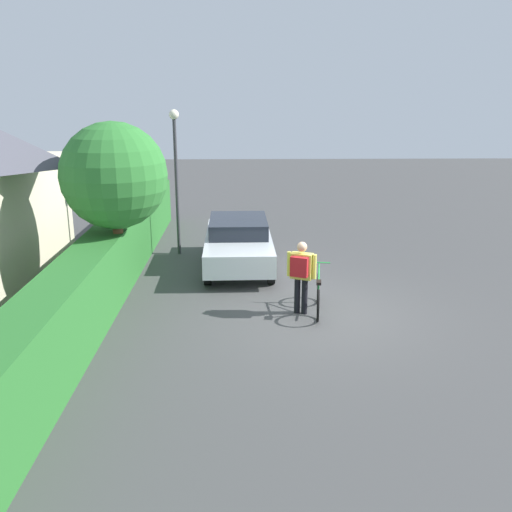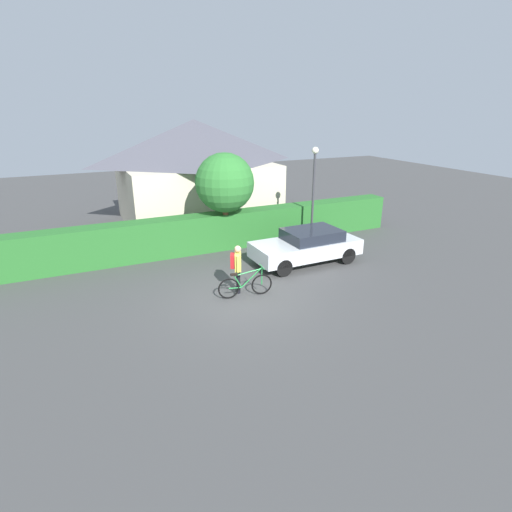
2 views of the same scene
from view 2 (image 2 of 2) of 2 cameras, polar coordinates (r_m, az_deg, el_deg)
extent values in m
plane|color=#424242|center=(13.17, -1.89, -5.74)|extent=(60.00, 60.00, 0.00)
cube|color=#276728|center=(17.15, -8.34, 3.08)|extent=(18.94, 0.90, 1.54)
cube|color=beige|center=(22.02, -8.24, 8.86)|extent=(7.39, 5.95, 3.00)
pyramid|color=#4C4C56|center=(21.67, -8.59, 15.54)|extent=(7.76, 6.25, 2.15)
cube|color=silver|center=(15.87, 6.93, 1.13)|extent=(4.21, 1.85, 0.58)
cube|color=#1E232D|center=(15.85, 7.82, 2.97)|extent=(2.10, 1.60, 0.41)
cylinder|color=black|center=(17.35, 9.42, 1.66)|extent=(0.65, 0.19, 0.64)
cylinder|color=black|center=(16.15, 12.66, 0.03)|extent=(0.65, 0.19, 0.64)
cylinder|color=black|center=(15.94, 1.04, 0.26)|extent=(0.65, 0.19, 0.64)
cylinder|color=black|center=(14.63, 3.89, -1.66)|extent=(0.65, 0.19, 0.64)
torus|color=black|center=(13.21, 0.81, -3.98)|extent=(0.69, 0.14, 0.69)
torus|color=black|center=(12.94, -3.83, -4.56)|extent=(0.69, 0.14, 0.69)
cylinder|color=#268C3F|center=(13.00, -0.62, -3.02)|extent=(0.70, 0.13, 0.63)
cylinder|color=#268C3F|center=(12.92, -2.57, -3.58)|extent=(0.27, 0.07, 0.46)
cylinder|color=#268C3F|center=(12.89, -1.23, -2.31)|extent=(0.87, 0.15, 0.17)
cylinder|color=#268C3F|center=(12.99, -2.94, -4.49)|extent=(0.42, 0.09, 0.05)
cylinder|color=#268C3F|center=(13.09, 0.81, -2.81)|extent=(0.04, 0.04, 0.59)
cube|color=black|center=(12.79, -3.10, -2.61)|extent=(0.23, 0.13, 0.06)
cylinder|color=#268C3F|center=(12.97, 0.82, -1.50)|extent=(0.09, 0.50, 0.03)
cylinder|color=black|center=(13.42, -2.49, -3.35)|extent=(0.13, 0.13, 0.80)
cylinder|color=black|center=(13.26, -2.49, -3.64)|extent=(0.13, 0.13, 0.80)
cube|color=#D8CC4C|center=(13.08, -2.53, -0.77)|extent=(0.37, 0.51, 0.56)
sphere|color=tan|center=(12.94, -2.56, 0.98)|extent=(0.22, 0.22, 0.22)
cylinder|color=#D8CC4C|center=(13.34, -2.52, -0.27)|extent=(0.09, 0.09, 0.54)
cylinder|color=#D8CC4C|center=(12.81, -2.55, -1.16)|extent=(0.09, 0.09, 0.54)
cube|color=#A9191E|center=(13.07, -3.24, -0.65)|extent=(0.29, 0.40, 0.43)
cylinder|color=#38383D|center=(17.69, 7.94, 7.65)|extent=(0.10, 0.10, 3.94)
sphere|color=#F2EDCC|center=(17.36, 8.28, 14.40)|extent=(0.28, 0.28, 0.28)
cylinder|color=brown|center=(17.14, -4.23, 4.28)|extent=(0.23, 0.23, 2.14)
sphere|color=#2E752F|center=(16.74, -4.39, 10.17)|extent=(2.39, 2.39, 2.39)
camera|label=1|loc=(14.22, -53.21, 7.60)|focal=38.78mm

